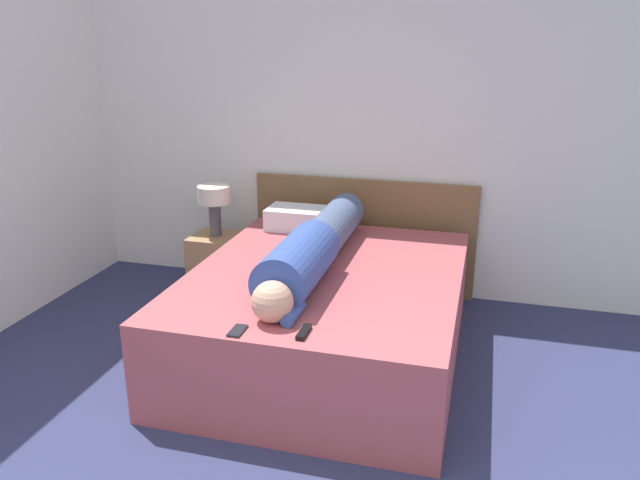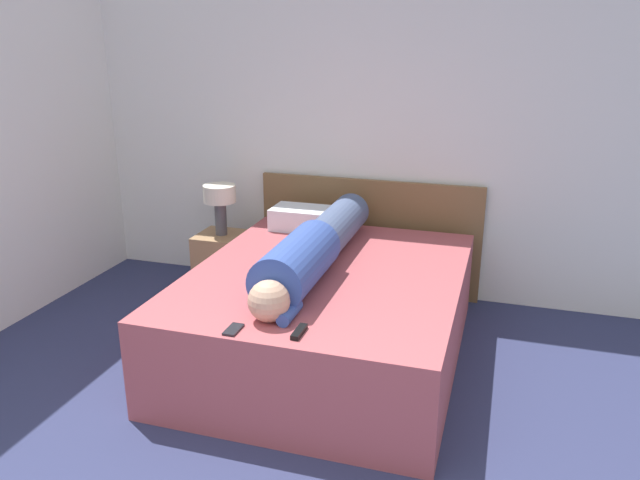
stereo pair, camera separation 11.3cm
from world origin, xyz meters
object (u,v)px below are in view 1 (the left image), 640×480
person_lying (313,249)px  tv_remote (304,332)px  nightstand (218,264)px  pillow_near_headboard (310,219)px  bed (326,314)px  cell_phone (237,331)px  table_lamp (214,200)px

person_lying → tv_remote: person_lying is taller
nightstand → pillow_near_headboard: size_ratio=0.76×
bed → tv_remote: bearing=-82.7°
person_lying → cell_phone: person_lying is taller
nightstand → table_lamp: (0.00, 0.00, 0.52)m
table_lamp → tv_remote: (1.19, -1.61, -0.17)m
tv_remote → cell_phone: size_ratio=1.15×
nightstand → pillow_near_headboard: pillow_near_headboard is taller
person_lying → pillow_near_headboard: size_ratio=2.82×
bed → cell_phone: bearing=-103.2°
bed → cell_phone: 0.98m
bed → table_lamp: size_ratio=5.08×
person_lying → pillow_near_headboard: (-0.25, 0.79, -0.06)m
bed → nightstand: (-1.08, 0.76, -0.05)m
person_lying → tv_remote: size_ratio=11.84×
person_lying → pillow_near_headboard: person_lying is taller
bed → nightstand: bed is taller
nightstand → tv_remote: size_ratio=3.18×
bed → pillow_near_headboard: bearing=113.1°
person_lying → pillow_near_headboard: 0.84m
nightstand → pillow_near_headboard: (0.75, 0.02, 0.42)m
cell_phone → nightstand: bearing=117.6°
nightstand → pillow_near_headboard: 0.86m
nightstand → cell_phone: bearing=-62.4°
bed → cell_phone: cell_phone is taller
bed → pillow_near_headboard: (-0.34, 0.79, 0.37)m
table_lamp → tv_remote: bearing=-53.4°
table_lamp → pillow_near_headboard: (0.75, 0.02, -0.11)m
nightstand → table_lamp: bearing=0.0°
pillow_near_headboard → cell_phone: (0.12, -1.69, -0.07)m
pillow_near_headboard → tv_remote: 1.69m
nightstand → bed: bearing=-35.0°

